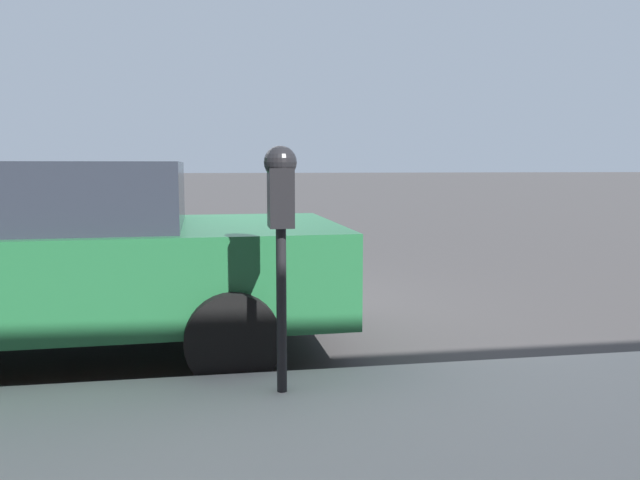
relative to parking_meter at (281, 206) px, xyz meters
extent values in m
plane|color=#3D3A3A|center=(2.56, 0.72, -1.24)|extent=(220.00, 220.00, 0.00)
cylinder|color=black|center=(0.00, 0.00, -0.61)|extent=(0.06, 0.06, 0.98)
cube|color=black|center=(0.00, 0.00, 0.05)|extent=(0.20, 0.14, 0.34)
sphere|color=black|center=(0.00, 0.00, 0.25)|extent=(0.19, 0.19, 0.19)
cube|color=gold|center=(0.11, 0.00, 0.00)|extent=(0.01, 0.11, 0.12)
cube|color=black|center=(0.11, 0.00, 0.12)|extent=(0.01, 0.10, 0.08)
cube|color=#1E5B33|center=(1.43, 1.75, -0.57)|extent=(2.02, 4.74, 0.68)
cube|color=#232833|center=(1.42, 1.94, 0.01)|extent=(1.74, 2.67, 0.49)
cylinder|color=black|center=(2.41, 0.32, -0.92)|extent=(0.24, 0.65, 0.64)
cylinder|color=black|center=(0.51, 0.27, -0.92)|extent=(0.24, 0.65, 0.64)
camera|label=1|loc=(-3.57, 0.38, 0.24)|focal=35.00mm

